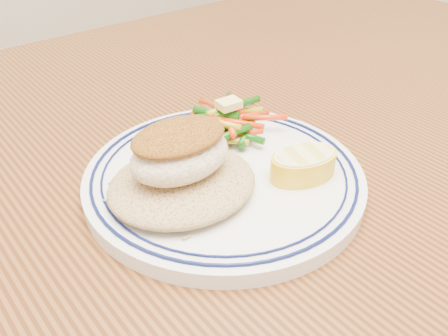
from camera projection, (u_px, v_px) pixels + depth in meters
dining_table at (179, 250)px, 0.54m from camera, size 1.50×0.90×0.75m
plate at (224, 177)px, 0.47m from camera, size 0.26×0.26×0.02m
rice_pilaf at (182, 181)px, 0.43m from camera, size 0.13×0.12×0.03m
fish_fillet at (180, 151)px, 0.42m from camera, size 0.09×0.07×0.05m
vegetable_pile at (224, 120)px, 0.52m from camera, size 0.11×0.10×0.03m
butter_pat at (229, 104)px, 0.51m from camera, size 0.02×0.02×0.01m
lemon_wedge at (303, 163)px, 0.45m from camera, size 0.07×0.07×0.03m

